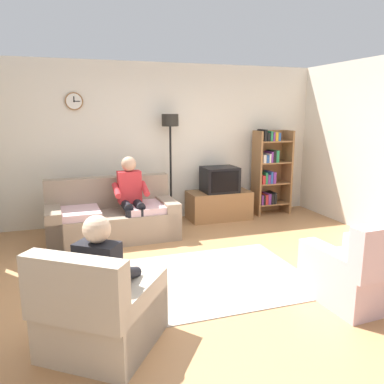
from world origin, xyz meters
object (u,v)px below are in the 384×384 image
person_in_left_armchair (105,274)px  floor_lamp (170,138)px  armchair_near_window (101,314)px  armchair_near_bookshelf (359,274)px  couch (112,218)px  tv (220,179)px  tv_stand (219,205)px  person_on_couch (131,194)px  bookshelf (269,170)px

person_in_left_armchair → floor_lamp: bearing=66.0°
armchair_near_window → armchair_near_bookshelf: 2.55m
couch → tv: bearing=13.7°
person_in_left_armchair → armchair_near_bookshelf: bearing=-2.0°
couch → armchair_near_bookshelf: same height
armchair_near_window → tv_stand: bearing=54.0°
tv_stand → tv: tv is taller
armchair_near_window → person_in_left_armchair: (0.05, 0.07, 0.32)m
armchair_near_bookshelf → person_on_couch: bearing=124.5°
couch → person_in_left_armchair: person_in_left_armchair is taller
floor_lamp → tv: bearing=-8.2°
floor_lamp → armchair_near_window: size_ratio=1.56×
tv → armchair_near_window: (-2.38, -3.25, -0.43)m
tv_stand → person_in_left_armchair: person_in_left_armchair is taller
bookshelf → person_on_couch: (-2.70, -0.68, -0.12)m
armchair_near_bookshelf → tv_stand: bearing=93.0°
tv → person_on_couch: 1.77m
bookshelf → tv_stand: bearing=-176.3°
armchair_near_window → armchair_near_bookshelf: bearing=-0.3°
floor_lamp → armchair_near_window: (-1.52, -3.37, -1.16)m
couch → person_in_left_armchair: size_ratio=1.72×
person_on_couch → person_in_left_armchair: bearing=-104.3°
tv_stand → floor_lamp: bearing=173.4°
tv → person_in_left_armchair: 3.94m
tv_stand → person_on_couch: size_ratio=0.89×
person_in_left_armchair → tv: bearing=53.8°
person_on_couch → person_in_left_armchair: (-0.66, -2.59, -0.09)m
couch → person_in_left_armchair: bearing=-98.1°
bookshelf → armchair_near_window: 4.80m
couch → bookshelf: 3.07m
tv → armchair_near_bookshelf: size_ratio=0.65×
couch → tv: size_ratio=3.21×
tv → armchair_near_window: tv is taller
tv_stand → floor_lamp: size_ratio=0.59×
couch → armchair_near_window: 2.81m
tv_stand → bookshelf: bearing=3.7°
couch → armchair_near_bookshelf: 3.50m
couch → person_in_left_armchair: 2.74m
tv_stand → armchair_near_window: size_ratio=0.93×
tv → person_in_left_armchair: person_in_left_armchair is taller
floor_lamp → armchair_near_bookshelf: (1.03, -3.39, -1.16)m
couch → floor_lamp: 1.68m
tv_stand → tv: bearing=-90.0°
couch → person_on_couch: (0.27, -0.11, 0.39)m
tv_stand → armchair_near_bookshelf: size_ratio=1.19×
armchair_near_window → person_in_left_armchair: 0.33m
couch → armchair_near_bookshelf: size_ratio=2.09×
bookshelf → armchair_near_bookshelf: size_ratio=1.71×
bookshelf → couch: bearing=-169.2°
person_in_left_armchair → tv_stand: bearing=54.0°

